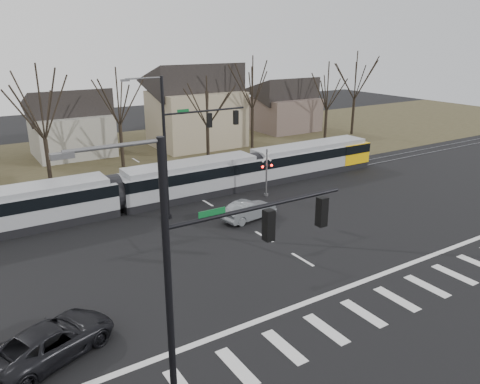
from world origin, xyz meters
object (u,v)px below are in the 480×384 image
sedan (249,210)px  rail_crossing_signal (266,174)px  suv (52,341)px  tram (190,178)px

sedan → rail_crossing_signal: bearing=-57.9°
sedan → rail_crossing_signal: 5.62m
sedan → suv: bearing=109.7°
suv → rail_crossing_signal: rail_crossing_signal is taller
sedan → suv: suv is taller
tram → sedan: (1.34, -6.83, -0.91)m
sedan → tram: bearing=1.9°
tram → rail_crossing_signal: 6.34m
suv → tram: bearing=-64.7°
suv → rail_crossing_signal: bearing=-80.4°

